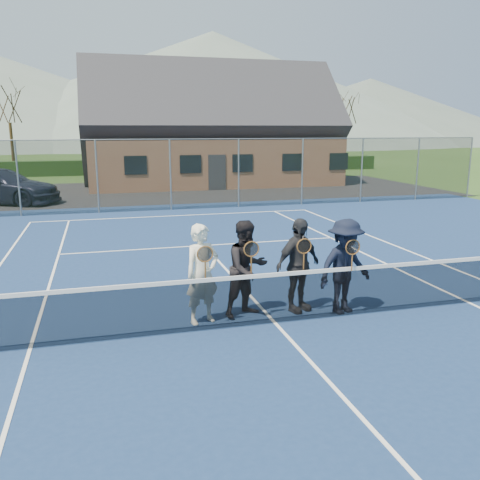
{
  "coord_description": "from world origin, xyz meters",
  "views": [
    {
      "loc": [
        -2.89,
        -8.1,
        3.45
      ],
      "look_at": [
        -0.24,
        1.5,
        1.25
      ],
      "focal_mm": 38.0,
      "sensor_mm": 36.0,
      "label": 1
    }
  ],
  "objects_px": {
    "player_a": "(202,274)",
    "player_b": "(247,268)",
    "player_c": "(298,265)",
    "car_c": "(0,186)",
    "clubhouse": "(210,119)",
    "tennis_net": "(276,296)",
    "player_d": "(345,266)"
  },
  "relations": [
    {
      "from": "car_c",
      "to": "tennis_net",
      "type": "distance_m",
      "value": 19.1
    },
    {
      "from": "player_b",
      "to": "clubhouse",
      "type": "bearing_deg",
      "value": 79.44
    },
    {
      "from": "car_c",
      "to": "player_a",
      "type": "xyz_separation_m",
      "value": [
        6.18,
        -17.19,
        0.11
      ]
    },
    {
      "from": "player_a",
      "to": "player_c",
      "type": "bearing_deg",
      "value": 3.25
    },
    {
      "from": "clubhouse",
      "to": "player_d",
      "type": "height_order",
      "value": "clubhouse"
    },
    {
      "from": "clubhouse",
      "to": "player_a",
      "type": "xyz_separation_m",
      "value": [
        -5.24,
        -23.58,
        -3.07
      ]
    },
    {
      "from": "clubhouse",
      "to": "car_c",
      "type": "bearing_deg",
      "value": -150.75
    },
    {
      "from": "player_c",
      "to": "player_a",
      "type": "bearing_deg",
      "value": -176.75
    },
    {
      "from": "player_a",
      "to": "player_b",
      "type": "distance_m",
      "value": 0.88
    },
    {
      "from": "player_d",
      "to": "tennis_net",
      "type": "bearing_deg",
      "value": -171.76
    },
    {
      "from": "tennis_net",
      "to": "player_c",
      "type": "distance_m",
      "value": 0.9
    },
    {
      "from": "car_c",
      "to": "player_a",
      "type": "height_order",
      "value": "player_a"
    },
    {
      "from": "car_c",
      "to": "player_a",
      "type": "relative_size",
      "value": 3.11
    },
    {
      "from": "car_c",
      "to": "player_b",
      "type": "xyz_separation_m",
      "value": [
        7.05,
        -17.05,
        0.11
      ]
    },
    {
      "from": "tennis_net",
      "to": "player_c",
      "type": "xyz_separation_m",
      "value": [
        0.62,
        0.52,
        0.38
      ]
    },
    {
      "from": "player_b",
      "to": "player_c",
      "type": "relative_size",
      "value": 1.0
    },
    {
      "from": "tennis_net",
      "to": "player_d",
      "type": "bearing_deg",
      "value": 8.24
    },
    {
      "from": "car_c",
      "to": "clubhouse",
      "type": "bearing_deg",
      "value": -36.9
    },
    {
      "from": "tennis_net",
      "to": "player_d",
      "type": "distance_m",
      "value": 1.5
    },
    {
      "from": "tennis_net",
      "to": "player_c",
      "type": "relative_size",
      "value": 6.49
    },
    {
      "from": "tennis_net",
      "to": "player_a",
      "type": "relative_size",
      "value": 6.49
    },
    {
      "from": "player_a",
      "to": "player_d",
      "type": "bearing_deg",
      "value": -4.4
    },
    {
      "from": "tennis_net",
      "to": "player_b",
      "type": "distance_m",
      "value": 0.77
    },
    {
      "from": "clubhouse",
      "to": "player_c",
      "type": "distance_m",
      "value": 23.92
    },
    {
      "from": "clubhouse",
      "to": "player_b",
      "type": "height_order",
      "value": "clubhouse"
    },
    {
      "from": "player_c",
      "to": "player_d",
      "type": "distance_m",
      "value": 0.87
    },
    {
      "from": "player_c",
      "to": "player_d",
      "type": "height_order",
      "value": "same"
    },
    {
      "from": "car_c",
      "to": "player_b",
      "type": "relative_size",
      "value": 3.11
    },
    {
      "from": "player_a",
      "to": "car_c",
      "type": "bearing_deg",
      "value": 109.78
    },
    {
      "from": "tennis_net",
      "to": "player_b",
      "type": "bearing_deg",
      "value": 123.71
    },
    {
      "from": "player_b",
      "to": "player_c",
      "type": "xyz_separation_m",
      "value": [
        0.99,
        -0.03,
        0.0
      ]
    },
    {
      "from": "player_a",
      "to": "player_c",
      "type": "height_order",
      "value": "same"
    }
  ]
}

